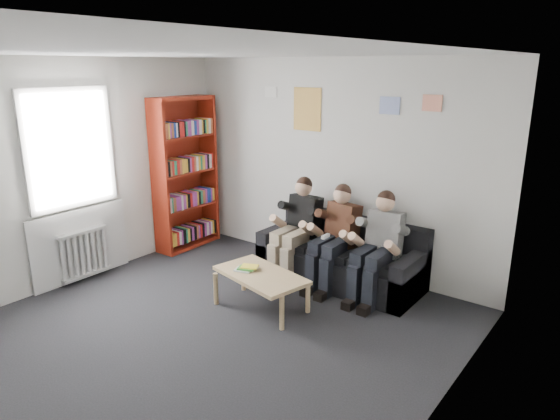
{
  "coord_description": "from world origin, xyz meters",
  "views": [
    {
      "loc": [
        3.31,
        -2.92,
        2.59
      ],
      "look_at": [
        0.07,
        1.3,
        1.05
      ],
      "focal_mm": 32.0,
      "sensor_mm": 36.0,
      "label": 1
    }
  ],
  "objects_px": {
    "bookshelf": "(186,174)",
    "person_middle": "(334,238)",
    "person_left": "(296,228)",
    "sofa": "(341,259)",
    "person_right": "(377,248)",
    "coffee_table": "(261,278)"
  },
  "relations": [
    {
      "from": "bookshelf",
      "to": "person_left",
      "type": "xyz_separation_m",
      "value": [
        1.9,
        0.09,
        -0.47
      ]
    },
    {
      "from": "coffee_table",
      "to": "person_left",
      "type": "distance_m",
      "value": 1.05
    },
    {
      "from": "bookshelf",
      "to": "person_right",
      "type": "distance_m",
      "value": 3.06
    },
    {
      "from": "sofa",
      "to": "bookshelf",
      "type": "height_order",
      "value": "bookshelf"
    },
    {
      "from": "bookshelf",
      "to": "coffee_table",
      "type": "relative_size",
      "value": 2.11
    },
    {
      "from": "person_right",
      "to": "person_middle",
      "type": "bearing_deg",
      "value": 175.5
    },
    {
      "from": "sofa",
      "to": "person_right",
      "type": "bearing_deg",
      "value": -18.71
    },
    {
      "from": "bookshelf",
      "to": "coffee_table",
      "type": "bearing_deg",
      "value": -24.41
    },
    {
      "from": "sofa",
      "to": "person_middle",
      "type": "xyz_separation_m",
      "value": [
        0.0,
        -0.19,
        0.34
      ]
    },
    {
      "from": "sofa",
      "to": "bookshelf",
      "type": "distance_m",
      "value": 2.6
    },
    {
      "from": "person_left",
      "to": "person_middle",
      "type": "relative_size",
      "value": 1.01
    },
    {
      "from": "person_left",
      "to": "person_right",
      "type": "bearing_deg",
      "value": -0.19
    },
    {
      "from": "coffee_table",
      "to": "person_middle",
      "type": "xyz_separation_m",
      "value": [
        0.32,
        0.99,
        0.25
      ]
    },
    {
      "from": "coffee_table",
      "to": "person_left",
      "type": "bearing_deg",
      "value": 103.92
    },
    {
      "from": "sofa",
      "to": "coffee_table",
      "type": "xyz_separation_m",
      "value": [
        -0.32,
        -1.18,
        0.08
      ]
    },
    {
      "from": "sofa",
      "to": "person_middle",
      "type": "bearing_deg",
      "value": -90.0
    },
    {
      "from": "person_middle",
      "to": "person_right",
      "type": "relative_size",
      "value": 1.0
    },
    {
      "from": "sofa",
      "to": "person_middle",
      "type": "relative_size",
      "value": 1.61
    },
    {
      "from": "bookshelf",
      "to": "person_middle",
      "type": "distance_m",
      "value": 2.5
    },
    {
      "from": "person_left",
      "to": "person_right",
      "type": "distance_m",
      "value": 1.12
    },
    {
      "from": "bookshelf",
      "to": "person_middle",
      "type": "bearing_deg",
      "value": 0.49
    },
    {
      "from": "sofa",
      "to": "bookshelf",
      "type": "relative_size",
      "value": 0.92
    }
  ]
}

